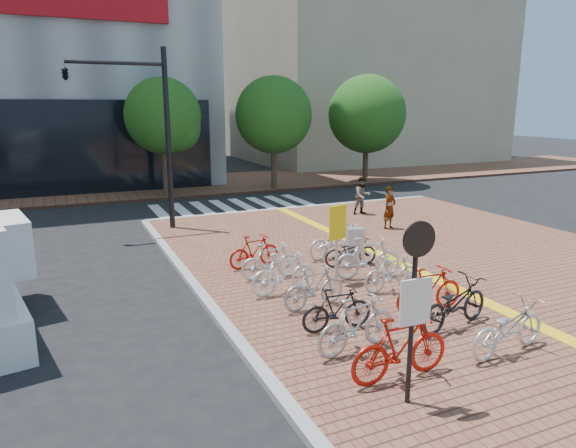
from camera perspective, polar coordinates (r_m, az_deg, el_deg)
name	(u,v)px	position (r m, az deg, el deg)	size (l,w,h in m)	color
ground	(405,315)	(12.29, 12.85, -9.84)	(120.00, 120.00, 0.00)	black
kerb_north	(300,208)	(23.67, 1.31, 1.76)	(14.00, 0.25, 0.15)	gray
far_sidewalk	(189,185)	(31.11, -10.90, 4.25)	(70.00, 8.00, 0.15)	brown
building_beige	(357,56)	(48.16, 7.63, 18.06)	(20.00, 18.00, 18.00)	gray
crosswalk	(234,206)	(24.60, -5.97, 1.96)	(7.50, 4.00, 0.01)	silver
street_trees	(291,117)	(29.03, 0.37, 11.85)	(16.20, 4.60, 6.35)	#38281E
bike_0	(400,348)	(9.09, 12.39, -13.28)	(0.54, 1.93, 1.16)	#B4190C
bike_1	(357,324)	(9.90, 7.67, -10.96)	(0.52, 1.84, 1.11)	#B8B8BD
bike_2	(337,309)	(10.76, 5.47, -9.38)	(0.44, 1.56, 0.94)	black
bike_3	(314,287)	(11.85, 2.95, -7.04)	(0.47, 1.65, 0.99)	#A8A8AC
bike_4	(284,273)	(12.68, -0.42, -5.45)	(0.51, 1.79, 1.08)	white
bike_5	(271,261)	(13.75, -1.90, -4.13)	(0.47, 1.67, 1.00)	silver
bike_6	(254,251)	(14.77, -3.77, -3.04)	(0.45, 1.59, 0.95)	#B5180C
bike_7	(508,327)	(10.60, 23.27, -10.51)	(0.69, 1.97, 1.04)	silver
bike_8	(455,303)	(11.38, 18.02, -8.40)	(0.70, 2.01, 1.06)	black
bike_9	(429,289)	(12.04, 15.43, -7.03)	(0.49, 1.75, 1.05)	red
bike_10	(392,273)	(13.11, 11.51, -5.36)	(0.45, 1.60, 0.96)	silver
bike_11	(368,258)	(13.97, 8.88, -3.71)	(0.54, 1.90, 1.14)	silver
bike_12	(351,252)	(15.00, 6.98, -3.06)	(0.56, 1.61, 0.85)	black
bike_13	(336,241)	(15.73, 5.35, -1.89)	(0.69, 1.99, 1.05)	silver
pedestrian_a	(390,208)	(19.70, 11.22, 1.80)	(0.59, 0.38, 1.61)	gray
pedestrian_b	(362,196)	(22.13, 8.25, 3.14)	(0.78, 0.61, 1.60)	#49505C
utility_box	(355,246)	(15.20, 7.43, -2.41)	(0.49, 0.36, 1.08)	silver
yellow_sign	(338,229)	(13.32, 5.56, -0.60)	(0.55, 0.21, 2.07)	#B7B7BC
notice_sign	(415,292)	(7.93, 13.93, -7.31)	(0.55, 0.13, 2.94)	black
traffic_light_pole	(123,106)	(19.39, -17.89, 12.41)	(3.54, 1.36, 6.59)	black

